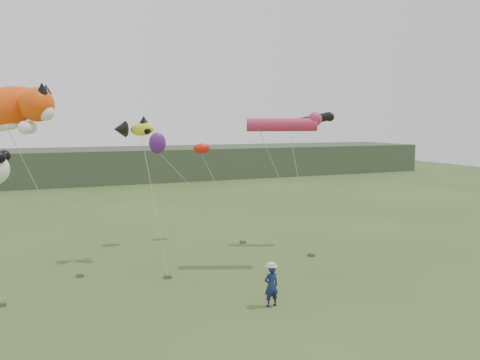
# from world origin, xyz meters

# --- Properties ---
(ground) EXTENTS (120.00, 120.00, 0.00)m
(ground) POSITION_xyz_m (0.00, 0.00, 0.00)
(ground) COLOR #385123
(ground) RESTS_ON ground
(headland) EXTENTS (90.00, 13.00, 4.00)m
(headland) POSITION_xyz_m (-3.11, 44.69, 1.92)
(headland) COLOR #2D3D28
(headland) RESTS_ON ground
(festival_attendant) EXTENTS (0.62, 0.42, 1.68)m
(festival_attendant) POSITION_xyz_m (1.33, -0.38, 0.84)
(festival_attendant) COLOR #14204C
(festival_attendant) RESTS_ON ground
(sandbag_anchors) EXTENTS (15.38, 5.66, 0.16)m
(sandbag_anchors) POSITION_xyz_m (-1.05, 5.73, 0.08)
(sandbag_anchors) COLOR brown
(sandbag_anchors) RESTS_ON ground
(cat_kite) EXTENTS (5.59, 2.98, 3.18)m
(cat_kite) POSITION_xyz_m (-8.36, 7.71, 7.86)
(cat_kite) COLOR #ED4708
(cat_kite) RESTS_ON ground
(fish_kite) EXTENTS (2.33, 1.53, 1.11)m
(fish_kite) POSITION_xyz_m (-2.41, 8.36, 6.96)
(fish_kite) COLOR yellow
(fish_kite) RESTS_ON ground
(tube_kites) EXTENTS (6.67, 4.99, 1.09)m
(tube_kites) POSITION_xyz_m (5.63, 5.47, 7.29)
(tube_kites) COLOR black
(tube_kites) RESTS_ON ground
(misc_kites) EXTENTS (3.90, 0.95, 1.33)m
(misc_kites) POSITION_xyz_m (0.36, 11.21, 5.94)
(misc_kites) COLOR red
(misc_kites) RESTS_ON ground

